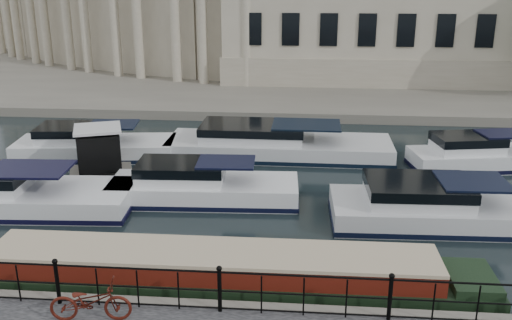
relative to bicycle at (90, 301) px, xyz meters
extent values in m
plane|color=black|center=(2.94, 2.88, -1.05)|extent=(160.00, 160.00, 0.00)
cube|color=#6B665B|center=(2.94, 41.88, -0.78)|extent=(120.00, 42.00, 0.55)
cylinder|color=black|center=(-1.06, 0.63, 0.05)|extent=(0.10, 0.10, 1.10)
sphere|color=black|center=(-1.06, 0.63, 0.65)|extent=(0.14, 0.14, 0.14)
cylinder|color=black|center=(2.94, 0.63, 0.05)|extent=(0.10, 0.10, 1.10)
sphere|color=black|center=(2.94, 0.63, 0.65)|extent=(0.14, 0.14, 0.14)
cylinder|color=black|center=(6.94, 0.63, 0.05)|extent=(0.10, 0.10, 1.10)
sphere|color=black|center=(6.94, 0.63, 0.65)|extent=(0.14, 0.14, 0.14)
cylinder|color=black|center=(2.94, 0.63, 0.55)|extent=(24.00, 0.05, 0.05)
cylinder|color=black|center=(2.94, 0.63, 0.05)|extent=(24.00, 0.04, 0.04)
cylinder|color=black|center=(2.94, 0.63, -0.42)|extent=(24.00, 0.04, 0.04)
cube|color=#9E937F|center=(8.94, 35.88, 0.50)|extent=(20.30, 14.30, 2.00)
cube|color=#ADA38C|center=(-0.39, 31.91, 5.00)|extent=(5.73, 4.06, 11.00)
cylinder|color=#ADA38C|center=(0.66, 29.04, 4.40)|extent=(0.70, 0.70, 9.80)
cylinder|color=#ADA38C|center=(-2.55, 29.75, 4.40)|extent=(0.70, 0.70, 9.80)
cube|color=#ADA38C|center=(-5.35, 33.33, 5.00)|extent=(5.90, 4.56, 11.00)
cylinder|color=#ADA38C|center=(-4.65, 30.36, 4.40)|extent=(0.70, 0.70, 9.80)
cylinder|color=#ADA38C|center=(-7.75, 31.45, 4.40)|extent=(0.70, 0.70, 9.80)
cube|color=#ADA38C|center=(-10.10, 35.33, 5.00)|extent=(5.99, 4.99, 11.00)
cylinder|color=#ADA38C|center=(-9.76, 32.30, 4.40)|extent=(0.70, 0.70, 9.80)
cylinder|color=#ADA38C|center=(-12.71, 33.75, 4.40)|extent=(0.70, 0.70, 9.80)
cylinder|color=#ADA38C|center=(-14.61, 34.83, 4.40)|extent=(0.70, 0.70, 9.80)
cylinder|color=#ADA38C|center=(-17.36, 36.63, 4.40)|extent=(0.70, 0.70, 9.80)
cylinder|color=#ADA38C|center=(-19.11, 37.93, 4.40)|extent=(0.70, 0.70, 9.80)
cylinder|color=#ADA38C|center=(-21.63, 40.04, 4.40)|extent=(0.70, 0.70, 9.80)
cylinder|color=#ADA38C|center=(-23.21, 41.55, 4.40)|extent=(0.70, 0.70, 9.80)
imported|color=#4A150D|center=(0.00, 0.00, 0.00)|extent=(1.97, 0.87, 1.00)
cube|color=black|center=(2.46, 2.46, -0.95)|extent=(15.15, 2.14, 0.91)
cube|color=#58150C|center=(2.46, 2.46, -0.30)|extent=(12.12, 1.81, 0.71)
cube|color=#C4B08E|center=(2.46, 2.46, 0.10)|extent=(12.12, 1.87, 0.10)
cube|color=#6B665B|center=(-3.83, 11.34, -1.00)|extent=(3.19, 2.93, 0.22)
cube|color=black|center=(-3.83, 11.34, 0.05)|extent=(2.23, 2.23, 1.56)
cube|color=silver|center=(-3.83, 11.34, 1.00)|extent=(2.45, 2.45, 0.10)
cube|color=white|center=(-6.15, 7.42, -0.85)|extent=(9.65, 3.44, 1.20)
cube|color=black|center=(-6.15, 7.42, -0.93)|extent=(9.75, 3.48, 0.18)
cube|color=black|center=(-5.01, 7.48, 0.50)|extent=(2.96, 2.19, 0.08)
cube|color=white|center=(1.11, 8.85, -0.85)|extent=(7.21, 2.69, 1.20)
cube|color=black|center=(1.11, 8.85, -0.93)|extent=(7.28, 2.71, 0.18)
cube|color=white|center=(0.26, 8.81, 0.00)|extent=(3.28, 2.09, 0.90)
cube|color=black|center=(1.96, 8.88, 0.50)|extent=(2.20, 1.76, 0.08)
cube|color=silver|center=(9.70, 7.54, -0.85)|extent=(7.69, 3.15, 1.20)
cube|color=black|center=(9.70, 7.54, -0.93)|extent=(7.77, 3.18, 0.18)
cube|color=silver|center=(8.79, 7.52, 0.00)|extent=(3.49, 2.51, 0.90)
cube|color=black|center=(10.61, 7.57, 0.50)|extent=(2.34, 2.12, 0.08)
cube|color=white|center=(-4.92, 13.77, -0.85)|extent=(7.58, 3.37, 1.20)
cube|color=black|center=(-4.92, 13.77, -0.93)|extent=(7.66, 3.40, 0.18)
cube|color=white|center=(-5.79, 13.68, 0.00)|extent=(3.52, 2.46, 0.90)
cube|color=black|center=(-4.04, 13.87, 0.50)|extent=(2.39, 2.03, 0.08)
cube|color=silver|center=(3.69, 14.66, -0.85)|extent=(10.54, 3.29, 1.20)
cube|color=black|center=(3.69, 14.66, -0.93)|extent=(10.64, 3.32, 0.18)
cube|color=silver|center=(2.42, 14.67, 0.00)|extent=(4.75, 2.66, 0.90)
cube|color=black|center=(4.95, 14.64, 0.50)|extent=(3.17, 2.26, 0.08)
cube|color=white|center=(12.76, 13.70, -0.85)|extent=(6.56, 3.27, 1.20)
cube|color=black|center=(12.76, 13.70, -0.93)|extent=(6.62, 3.30, 0.18)
cube|color=white|center=(12.02, 13.56, 0.00)|extent=(3.10, 2.26, 0.90)
cube|color=black|center=(13.50, 13.83, 0.50)|extent=(2.12, 1.84, 0.08)
camera|label=1|loc=(4.84, -11.14, 7.29)|focal=40.00mm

